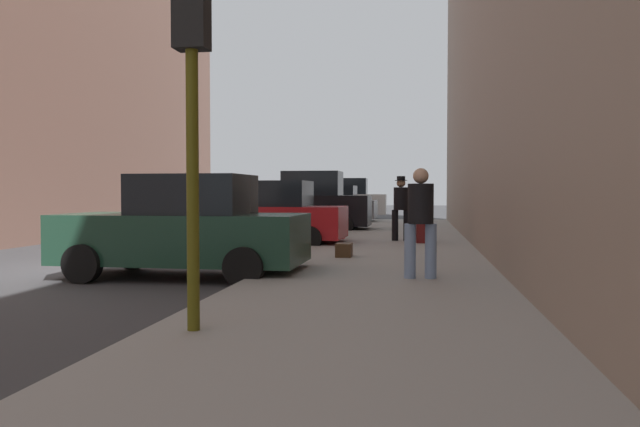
{
  "coord_description": "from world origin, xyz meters",
  "views": [
    {
      "loc": [
        6.65,
        -10.98,
        1.49
      ],
      "look_at": [
        4.03,
        5.56,
        0.91
      ],
      "focal_mm": 35.0,
      "sensor_mm": 36.0,
      "label": 1
    }
  ],
  "objects_px": {
    "parked_black_suv": "(309,205)",
    "parked_gray_coupe": "(332,206)",
    "parked_white_van": "(345,200)",
    "pedestrian_with_fedora": "(401,205)",
    "fire_hydrant": "(341,227)",
    "rolling_suitcase": "(422,230)",
    "parked_red_hatchback": "(268,216)",
    "traffic_light": "(192,60)",
    "parked_dark_green_sedan": "(185,229)",
    "pedestrian_in_jeans": "(421,217)",
    "duffel_bag": "(344,250)"
  },
  "relations": [
    {
      "from": "parked_gray_coupe",
      "to": "pedestrian_with_fedora",
      "type": "distance_m",
      "value": 12.05
    },
    {
      "from": "parked_dark_green_sedan",
      "to": "parked_red_hatchback",
      "type": "xyz_separation_m",
      "value": [
        -0.0,
        6.03,
        0.0
      ]
    },
    {
      "from": "parked_white_van",
      "to": "parked_black_suv",
      "type": "bearing_deg",
      "value": -90.0
    },
    {
      "from": "parked_white_van",
      "to": "pedestrian_with_fedora",
      "type": "height_order",
      "value": "parked_white_van"
    },
    {
      "from": "parked_white_van",
      "to": "duffel_bag",
      "type": "distance_m",
      "value": 21.55
    },
    {
      "from": "parked_gray_coupe",
      "to": "fire_hydrant",
      "type": "bearing_deg",
      "value": -80.77
    },
    {
      "from": "fire_hydrant",
      "to": "pedestrian_with_fedora",
      "type": "xyz_separation_m",
      "value": [
        1.72,
        -0.42,
        0.64
      ]
    },
    {
      "from": "parked_black_suv",
      "to": "parked_white_van",
      "type": "relative_size",
      "value": 0.99
    },
    {
      "from": "parked_black_suv",
      "to": "rolling_suitcase",
      "type": "distance_m",
      "value": 7.18
    },
    {
      "from": "traffic_light",
      "to": "rolling_suitcase",
      "type": "xyz_separation_m",
      "value": [
        2.26,
        10.98,
        -2.27
      ]
    },
    {
      "from": "pedestrian_in_jeans",
      "to": "rolling_suitcase",
      "type": "distance_m",
      "value": 6.99
    },
    {
      "from": "parked_dark_green_sedan",
      "to": "duffel_bag",
      "type": "xyz_separation_m",
      "value": [
        2.48,
        2.47,
        -0.56
      ]
    },
    {
      "from": "fire_hydrant",
      "to": "traffic_light",
      "type": "bearing_deg",
      "value": -89.76
    },
    {
      "from": "parked_black_suv",
      "to": "pedestrian_in_jeans",
      "type": "height_order",
      "value": "parked_black_suv"
    },
    {
      "from": "parked_black_suv",
      "to": "rolling_suitcase",
      "type": "height_order",
      "value": "parked_black_suv"
    },
    {
      "from": "rolling_suitcase",
      "to": "duffel_bag",
      "type": "relative_size",
      "value": 2.36
    },
    {
      "from": "parked_gray_coupe",
      "to": "traffic_light",
      "type": "height_order",
      "value": "traffic_light"
    },
    {
      "from": "parked_black_suv",
      "to": "parked_gray_coupe",
      "type": "relative_size",
      "value": 1.09
    },
    {
      "from": "parked_dark_green_sedan",
      "to": "parked_red_hatchback",
      "type": "bearing_deg",
      "value": 90.0
    },
    {
      "from": "parked_gray_coupe",
      "to": "parked_white_van",
      "type": "relative_size",
      "value": 0.92
    },
    {
      "from": "traffic_light",
      "to": "rolling_suitcase",
      "type": "distance_m",
      "value": 11.44
    },
    {
      "from": "parked_white_van",
      "to": "pedestrian_with_fedora",
      "type": "xyz_separation_m",
      "value": [
        3.52,
        -16.9,
        0.1
      ]
    },
    {
      "from": "parked_dark_green_sedan",
      "to": "parked_gray_coupe",
      "type": "relative_size",
      "value": 0.99
    },
    {
      "from": "parked_dark_green_sedan",
      "to": "parked_gray_coupe",
      "type": "bearing_deg",
      "value": 90.0
    },
    {
      "from": "parked_red_hatchback",
      "to": "pedestrian_with_fedora",
      "type": "height_order",
      "value": "pedestrian_with_fedora"
    },
    {
      "from": "parked_gray_coupe",
      "to": "parked_dark_green_sedan",
      "type": "bearing_deg",
      "value": -90.0
    },
    {
      "from": "pedestrian_with_fedora",
      "to": "pedestrian_in_jeans",
      "type": "distance_m",
      "value": 7.52
    },
    {
      "from": "pedestrian_with_fedora",
      "to": "fire_hydrant",
      "type": "bearing_deg",
      "value": 166.18
    },
    {
      "from": "parked_red_hatchback",
      "to": "duffel_bag",
      "type": "height_order",
      "value": "parked_red_hatchback"
    },
    {
      "from": "pedestrian_in_jeans",
      "to": "duffel_bag",
      "type": "xyz_separation_m",
      "value": [
        -1.55,
        3.01,
        -0.81
      ]
    },
    {
      "from": "traffic_light",
      "to": "rolling_suitcase",
      "type": "relative_size",
      "value": 3.46
    },
    {
      "from": "parked_dark_green_sedan",
      "to": "pedestrian_with_fedora",
      "type": "distance_m",
      "value": 7.81
    },
    {
      "from": "fire_hydrant",
      "to": "parked_black_suv",
      "type": "bearing_deg",
      "value": 110.23
    },
    {
      "from": "parked_gray_coupe",
      "to": "pedestrian_in_jeans",
      "type": "relative_size",
      "value": 2.48
    },
    {
      "from": "parked_black_suv",
      "to": "parked_gray_coupe",
      "type": "height_order",
      "value": "parked_black_suv"
    },
    {
      "from": "parked_white_van",
      "to": "pedestrian_with_fedora",
      "type": "relative_size",
      "value": 2.61
    },
    {
      "from": "traffic_light",
      "to": "pedestrian_in_jeans",
      "type": "relative_size",
      "value": 2.11
    },
    {
      "from": "parked_dark_green_sedan",
      "to": "rolling_suitcase",
      "type": "xyz_separation_m",
      "value": [
        4.11,
        6.42,
        -0.36
      ]
    },
    {
      "from": "parked_gray_coupe",
      "to": "rolling_suitcase",
      "type": "bearing_deg",
      "value": -71.2
    },
    {
      "from": "parked_red_hatchback",
      "to": "rolling_suitcase",
      "type": "height_order",
      "value": "parked_red_hatchback"
    },
    {
      "from": "parked_red_hatchback",
      "to": "pedestrian_in_jeans",
      "type": "bearing_deg",
      "value": -58.44
    },
    {
      "from": "parked_white_van",
      "to": "duffel_bag",
      "type": "relative_size",
      "value": 10.54
    },
    {
      "from": "fire_hydrant",
      "to": "rolling_suitcase",
      "type": "relative_size",
      "value": 0.68
    },
    {
      "from": "parked_red_hatchback",
      "to": "traffic_light",
      "type": "xyz_separation_m",
      "value": [
        1.85,
        -10.59,
        1.91
      ]
    },
    {
      "from": "parked_gray_coupe",
      "to": "fire_hydrant",
      "type": "xyz_separation_m",
      "value": [
        1.8,
        -11.1,
        -0.35
      ]
    },
    {
      "from": "parked_black_suv",
      "to": "pedestrian_with_fedora",
      "type": "xyz_separation_m",
      "value": [
        3.52,
        -5.32,
        0.1
      ]
    },
    {
      "from": "fire_hydrant",
      "to": "parked_red_hatchback",
      "type": "bearing_deg",
      "value": -142.98
    },
    {
      "from": "pedestrian_in_jeans",
      "to": "rolling_suitcase",
      "type": "xyz_separation_m",
      "value": [
        0.07,
        6.96,
        -0.61
      ]
    },
    {
      "from": "parked_red_hatchback",
      "to": "parked_gray_coupe",
      "type": "xyz_separation_m",
      "value": [
        -0.0,
        12.46,
        0.0
      ]
    },
    {
      "from": "parked_red_hatchback",
      "to": "pedestrian_in_jeans",
      "type": "xyz_separation_m",
      "value": [
        4.04,
        -6.57,
        0.26
      ]
    }
  ]
}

